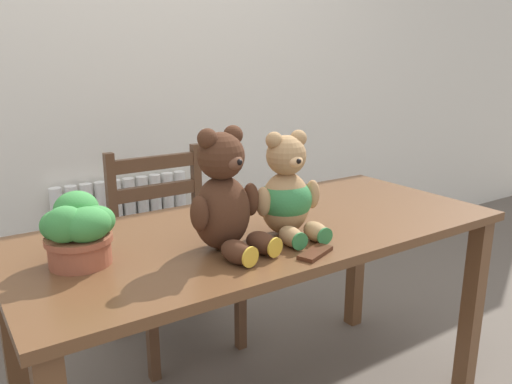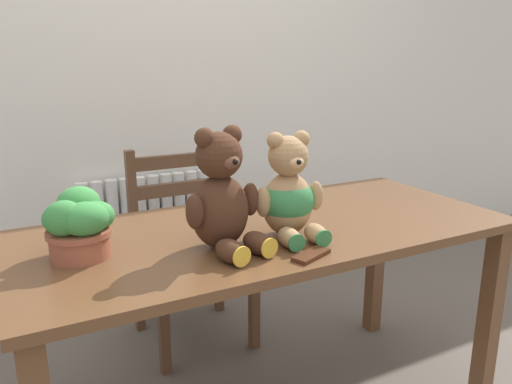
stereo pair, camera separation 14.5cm
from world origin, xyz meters
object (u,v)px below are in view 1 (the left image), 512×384
teddy_bear_left (225,198)px  teddy_bear_right (287,194)px  chocolate_bar (315,253)px  wooden_chair_behind (172,249)px  potted_plant (79,230)px

teddy_bear_left → teddy_bear_right: 0.22m
teddy_bear_left → chocolate_bar: teddy_bear_left is taller
wooden_chair_behind → teddy_bear_left: size_ratio=2.49×
teddy_bear_left → teddy_bear_right: size_ratio=1.09×
teddy_bear_left → potted_plant: teddy_bear_left is taller
wooden_chair_behind → chocolate_bar: (0.01, -0.96, 0.30)m
potted_plant → chocolate_bar: (0.55, -0.30, -0.09)m
wooden_chair_behind → potted_plant: potted_plant is taller
potted_plant → wooden_chair_behind: bearing=50.4°
teddy_bear_right → chocolate_bar: (-0.04, -0.18, -0.12)m
wooden_chair_behind → potted_plant: 0.94m
wooden_chair_behind → teddy_bear_right: (0.05, -0.78, 0.42)m
teddy_bear_left → chocolate_bar: 0.29m
teddy_bear_right → potted_plant: size_ratio=1.61×
teddy_bear_right → chocolate_bar: size_ratio=2.62×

